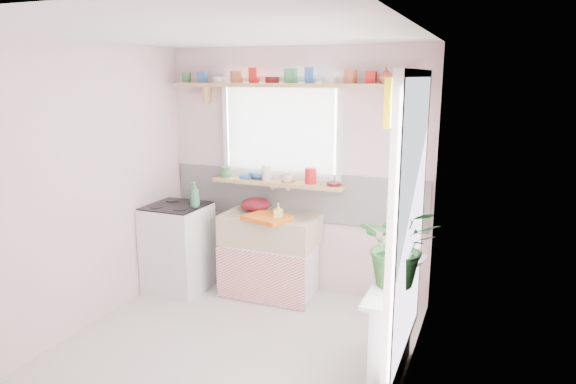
% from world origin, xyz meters
% --- Properties ---
extents(room, '(3.20, 3.20, 3.20)m').
position_xyz_m(room, '(0.66, 0.86, 1.37)').
color(room, beige).
rests_on(room, ground).
extents(sink_unit, '(0.95, 0.65, 1.11)m').
position_xyz_m(sink_unit, '(-0.15, 1.29, 0.43)').
color(sink_unit, white).
rests_on(sink_unit, ground).
extents(cooker, '(0.58, 0.58, 0.93)m').
position_xyz_m(cooker, '(-1.10, 1.05, 0.46)').
color(cooker, white).
rests_on(cooker, ground).
extents(radiator_ledge, '(0.22, 0.95, 0.78)m').
position_xyz_m(radiator_ledge, '(1.30, 0.20, 0.40)').
color(radiator_ledge, white).
rests_on(radiator_ledge, ground).
extents(windowsill, '(1.40, 0.22, 0.04)m').
position_xyz_m(windowsill, '(-0.15, 1.48, 1.14)').
color(windowsill, tan).
rests_on(windowsill, room).
extents(pine_shelf, '(2.52, 0.24, 0.04)m').
position_xyz_m(pine_shelf, '(0.00, 1.47, 2.12)').
color(pine_shelf, tan).
rests_on(pine_shelf, room).
extents(shelf_crockery, '(2.47, 0.11, 0.12)m').
position_xyz_m(shelf_crockery, '(-0.02, 1.47, 2.19)').
color(shelf_crockery, '#3F7F4C').
rests_on(shelf_crockery, pine_shelf).
extents(sill_crockery, '(1.35, 0.11, 0.12)m').
position_xyz_m(sill_crockery, '(-0.20, 1.48, 1.21)').
color(sill_crockery, '#3F7F4C').
rests_on(sill_crockery, windowsill).
extents(dish_tray, '(0.49, 0.42, 0.04)m').
position_xyz_m(dish_tray, '(-0.10, 1.10, 0.87)').
color(dish_tray, orange).
rests_on(dish_tray, sink_unit).
extents(colander, '(0.35, 0.35, 0.14)m').
position_xyz_m(colander, '(-0.35, 1.37, 0.92)').
color(colander, maroon).
rests_on(colander, sink_unit).
extents(jade_plant, '(0.57, 0.50, 0.59)m').
position_xyz_m(jade_plant, '(1.33, 0.17, 1.07)').
color(jade_plant, '#275A24').
rests_on(jade_plant, radiator_ledge).
extents(fruit_bowl, '(0.30, 0.30, 0.07)m').
position_xyz_m(fruit_bowl, '(1.33, 0.60, 0.81)').
color(fruit_bowl, silver).
rests_on(fruit_bowl, radiator_ledge).
extents(herb_pot, '(0.12, 0.08, 0.22)m').
position_xyz_m(herb_pot, '(1.33, 0.37, 0.88)').
color(herb_pot, '#27632A').
rests_on(herb_pot, radiator_ledge).
extents(soap_bottle_sink, '(0.10, 0.10, 0.18)m').
position_xyz_m(soap_bottle_sink, '(0.02, 1.10, 0.94)').
color(soap_bottle_sink, '#D7D45F').
rests_on(soap_bottle_sink, sink_unit).
extents(sill_cup, '(0.11, 0.11, 0.09)m').
position_xyz_m(sill_cup, '(-0.02, 1.42, 1.20)').
color(sill_cup, beige).
rests_on(sill_cup, windowsill).
extents(sill_bowl, '(0.27, 0.27, 0.07)m').
position_xyz_m(sill_bowl, '(-0.39, 1.54, 1.19)').
color(sill_bowl, '#3865B6').
rests_on(sill_bowl, windowsill).
extents(shelf_vase, '(0.15, 0.15, 0.14)m').
position_xyz_m(shelf_vase, '(0.93, 1.43, 2.21)').
color(shelf_vase, '#A74033').
rests_on(shelf_vase, pine_shelf).
extents(cooker_bottle, '(0.12, 0.12, 0.26)m').
position_xyz_m(cooker_bottle, '(-0.88, 1.06, 1.05)').
color(cooker_bottle, '#3E7D4D').
rests_on(cooker_bottle, cooker).
extents(fruit, '(0.20, 0.14, 0.10)m').
position_xyz_m(fruit, '(1.34, 0.61, 0.87)').
color(fruit, orange).
rests_on(fruit, fruit_bowl).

